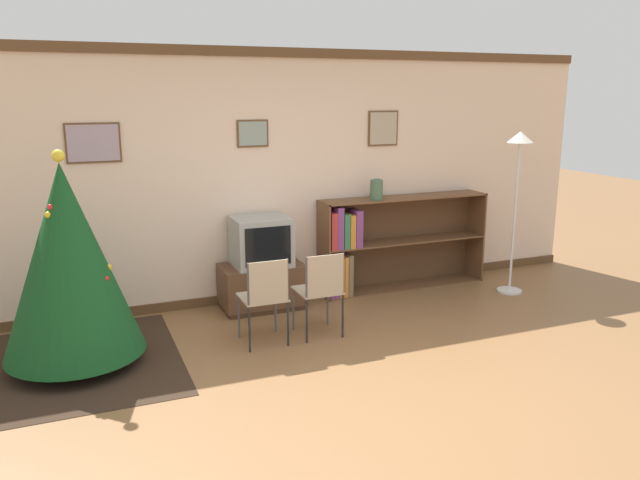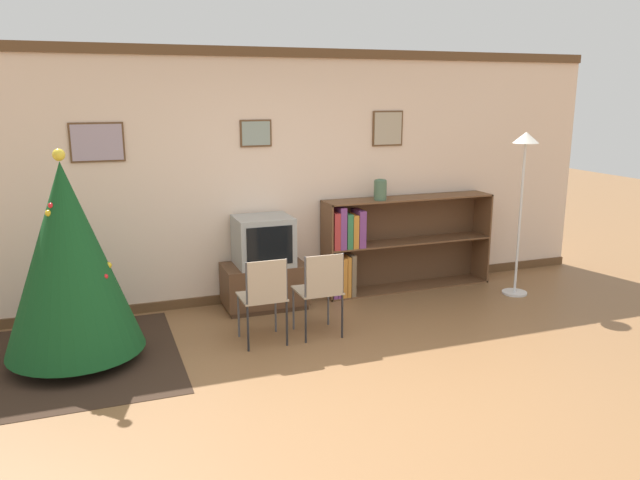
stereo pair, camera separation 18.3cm
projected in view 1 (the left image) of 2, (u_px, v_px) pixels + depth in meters
The scene contains 11 objects.
ground_plane at pixel (364, 402), 4.64m from camera, with size 24.00×24.00×0.00m, color brown.
wall_back at pixel (258, 178), 6.68m from camera, with size 8.23×0.11×2.70m.
area_rug at pixel (78, 363), 5.29m from camera, with size 1.67×1.91×0.01m.
christmas_tree at pixel (68, 261), 5.08m from camera, with size 1.14×1.14×1.80m.
tv_console at pixel (262, 286), 6.62m from camera, with size 0.86×0.51×0.47m.
television at pixel (261, 241), 6.50m from camera, with size 0.59×0.50×0.51m.
folding_chair_left at pixel (265, 296), 5.57m from camera, with size 0.40×0.40×0.82m.
folding_chair_right at pixel (321, 289), 5.77m from camera, with size 0.40×0.40×0.82m.
bookshelf at pixel (376, 244), 7.15m from camera, with size 2.04×0.36×1.08m.
vase at pixel (376, 189), 6.93m from camera, with size 0.14×0.14×0.23m.
standing_lamp at pixel (518, 170), 6.88m from camera, with size 0.28×0.28×1.83m.
Camera 1 is at (-1.91, -3.79, 2.25)m, focal length 35.00 mm.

